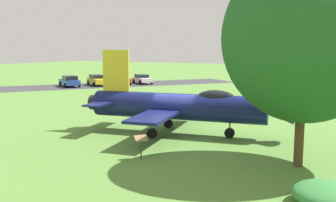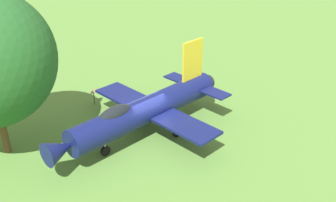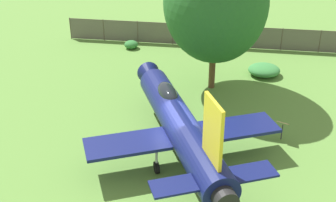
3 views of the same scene
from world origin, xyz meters
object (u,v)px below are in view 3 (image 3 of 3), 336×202
Objects in this scene: shrub_by_tree at (131,45)px; info_plaque at (283,126)px; display_jet at (178,122)px; shade_tree at (215,3)px; shrub_near_fence at (264,70)px.

info_plaque is at bearing 28.82° from shrub_by_tree.
display_jet is 11.13× the size of info_plaque.
shade_tree reaches higher than shrub_near_fence.
shade_tree is (-7.43, 2.97, 3.94)m from display_jet.
display_jet is at bearing -37.58° from shrub_near_fence.
display_jet is at bearing -21.77° from shade_tree.
shrub_near_fence is 11.12m from shrub_by_tree.
shrub_by_tree is at bearing -123.15° from shrub_near_fence.
shrub_by_tree is at bearing -2.58° from display_jet.
info_plaque is at bearing -9.27° from shrub_near_fence.
shade_tree reaches higher than display_jet.
shade_tree is 8.44× the size of shrub_by_tree.
shade_tree reaches higher than info_plaque.
shrub_by_tree is 0.98× the size of info_plaque.
info_plaque is (14.43, 7.94, 0.53)m from shrub_by_tree.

